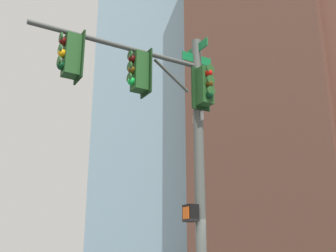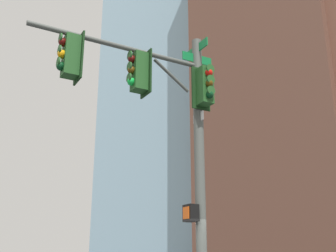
{
  "view_description": "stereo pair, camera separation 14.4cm",
  "coord_description": "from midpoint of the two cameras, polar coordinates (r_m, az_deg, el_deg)",
  "views": [
    {
      "loc": [
        -8.25,
        -6.11,
        1.65
      ],
      "look_at": [
        -0.85,
        0.01,
        4.71
      ],
      "focal_mm": 44.0,
      "sensor_mm": 36.0,
      "label": 1
    },
    {
      "loc": [
        -8.15,
        -6.22,
        1.65
      ],
      "look_at": [
        -0.85,
        0.01,
        4.71
      ],
      "focal_mm": 44.0,
      "sensor_mm": 36.0,
      "label": 2
    }
  ],
  "objects": [
    {
      "name": "building_glass_tower",
      "position": [
        73.02,
        4.99,
        7.21
      ],
      "size": [
        29.57,
        23.95,
        64.66
      ],
      "primitive_type": "cube",
      "color": "#8CB2C6",
      "rests_on": "ground_plane"
    },
    {
      "name": "signal_pole_assembly",
      "position": [
        10.08,
        -0.4,
        1.08
      ],
      "size": [
        4.62,
        2.22,
        7.31
      ],
      "rotation": [
        0.0,
        0.0,
        2.79
      ],
      "color": "#4C514C",
      "rests_on": "ground_plane"
    },
    {
      "name": "building_brick_midblock",
      "position": [
        54.53,
        16.39,
        5.56
      ],
      "size": [
        22.84,
        15.92,
        45.04
      ],
      "primitive_type": "cube",
      "color": "brown",
      "rests_on": "ground_plane"
    },
    {
      "name": "building_brick_nearside",
      "position": [
        53.63,
        20.53,
        1.37
      ],
      "size": [
        23.91,
        18.81,
        36.28
      ],
      "primitive_type": "cube",
      "color": "brown",
      "rests_on": "ground_plane"
    }
  ]
}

